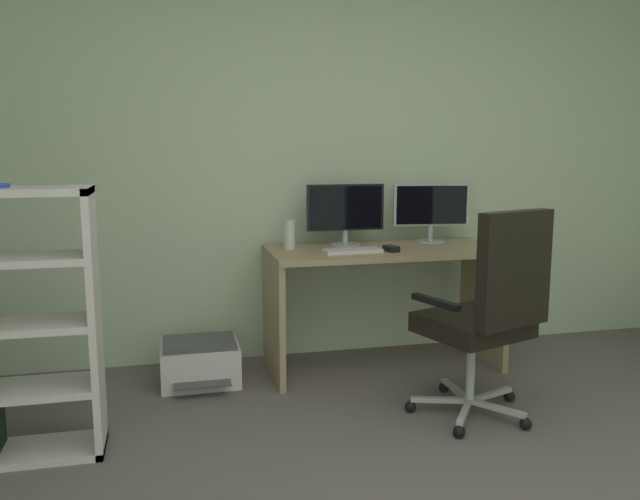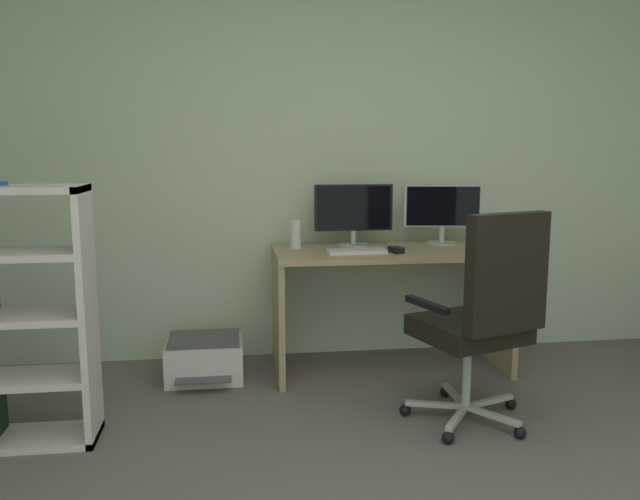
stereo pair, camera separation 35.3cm
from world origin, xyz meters
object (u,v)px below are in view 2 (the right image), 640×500
at_px(computer_mouse, 396,250).
at_px(desk, 390,282).
at_px(keyboard, 356,251).
at_px(desktop_speaker, 296,234).
at_px(office_chair, 483,313).
at_px(monitor_main, 353,210).
at_px(printer, 205,358).
at_px(monitor_secondary, 443,209).

bearing_deg(computer_mouse, desk, 75.71).
distance_m(desk, keyboard, 0.34).
distance_m(desk, desktop_speaker, 0.64).
bearing_deg(desktop_speaker, computer_mouse, -23.16).
relative_size(desk, computer_mouse, 13.97).
bearing_deg(desktop_speaker, office_chair, -50.87).
height_order(monitor_main, office_chair, monitor_main).
bearing_deg(monitor_main, desk, -34.37).
xyz_separation_m(computer_mouse, office_chair, (0.24, -0.74, -0.19)).
height_order(monitor_main, printer, monitor_main).
bearing_deg(desktop_speaker, keyboard, -33.44).
height_order(desk, printer, desk).
bearing_deg(printer, monitor_secondary, 6.53).
xyz_separation_m(desktop_speaker, office_chair, (0.80, -0.98, -0.26)).
bearing_deg(computer_mouse, printer, 161.21).
bearing_deg(printer, desktop_speaker, 12.38).
bearing_deg(printer, office_chair, -32.46).
bearing_deg(desktop_speaker, printer, -167.62).
relative_size(keyboard, computer_mouse, 3.40).
height_order(monitor_main, monitor_secondary, monitor_main).
bearing_deg(keyboard, monitor_main, 79.12).
relative_size(computer_mouse, desktop_speaker, 0.59).
height_order(monitor_secondary, desktop_speaker, monitor_secondary).
bearing_deg(printer, keyboard, -6.23).
xyz_separation_m(monitor_secondary, computer_mouse, (-0.37, -0.29, -0.20)).
relative_size(desktop_speaker, printer, 0.38).
distance_m(keyboard, printer, 1.09).
relative_size(monitor_main, office_chair, 0.45).
xyz_separation_m(monitor_secondary, printer, (-1.48, -0.17, -0.85)).
bearing_deg(desk, office_chair, -75.26).
bearing_deg(monitor_main, monitor_secondary, 0.00).
relative_size(desktop_speaker, office_chair, 0.16).
height_order(monitor_secondary, printer, monitor_secondary).
distance_m(monitor_secondary, office_chair, 1.11).
bearing_deg(desktop_speaker, monitor_secondary, 2.95).
bearing_deg(monitor_main, printer, -169.53).
bearing_deg(office_chair, desk, 104.74).
bearing_deg(monitor_secondary, monitor_main, -180.00).
bearing_deg(desk, monitor_secondary, 21.04).
height_order(desktop_speaker, printer, desktop_speaker).
relative_size(office_chair, printer, 2.41).
bearing_deg(monitor_main, keyboard, -96.67).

